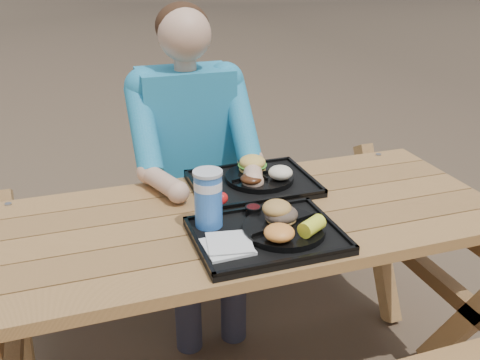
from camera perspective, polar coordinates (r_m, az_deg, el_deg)
name	(u,v)px	position (r m, az deg, el deg)	size (l,w,h in m)	color
picnic_table	(240,305)	(2.02, 0.00, -13.22)	(1.80, 1.49, 0.75)	#999999
tray_near	(267,237)	(1.67, 2.87, -6.04)	(0.45, 0.35, 0.02)	black
tray_far	(253,184)	(2.02, 1.38, -0.47)	(0.45, 0.35, 0.02)	black
plate_near	(284,229)	(1.68, 4.70, -5.21)	(0.26, 0.26, 0.02)	black
plate_far	(259,178)	(2.03, 2.08, 0.26)	(0.26, 0.26, 0.02)	black
napkin_stack	(227,246)	(1.59, -1.37, -7.03)	(0.14, 0.14, 0.02)	silver
soda_cup	(208,200)	(1.67, -3.40, -2.16)	(0.09, 0.09, 0.18)	blue
condiment_bbq	(253,211)	(1.77, 1.43, -3.30)	(0.05, 0.05, 0.03)	black
condiment_mustard	(270,209)	(1.78, 3.18, -3.11)	(0.05, 0.05, 0.03)	gold
sandwich	(282,206)	(1.68, 4.45, -2.76)	(0.10, 0.10, 0.10)	#BB8742
mac_cheese	(279,233)	(1.59, 4.21, -5.63)	(0.09, 0.09, 0.05)	#F39A3F
corn_cob	(312,226)	(1.63, 7.67, -4.89)	(0.08, 0.08, 0.05)	#F7FF35
cutlery_far	(207,187)	(1.97, -3.58, -0.75)	(0.03, 0.15, 0.01)	black
burger	(252,159)	(2.05, 1.34, 2.24)	(0.10, 0.10, 0.09)	#E3B450
baked_beans	(251,179)	(1.95, 1.22, 0.12)	(0.08, 0.08, 0.04)	#46200E
potato_salad	(280,173)	(1.99, 4.34, 0.79)	(0.09, 0.09, 0.05)	silver
diner	(190,181)	(2.35, -5.36, -0.11)	(0.48, 0.84, 1.28)	#1AB3BC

